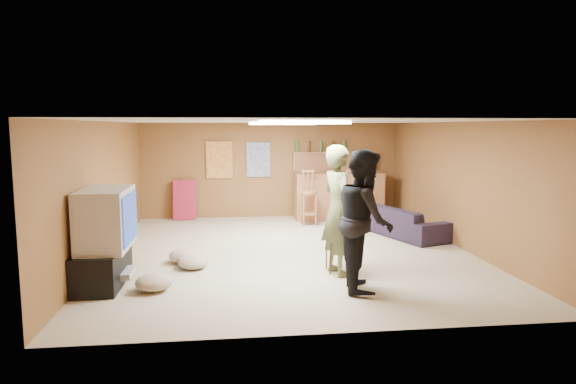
{
  "coord_description": "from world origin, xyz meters",
  "views": [
    {
      "loc": [
        -1.06,
        -8.46,
        2.12
      ],
      "look_at": [
        0.0,
        0.2,
        1.0
      ],
      "focal_mm": 32.0,
      "sensor_mm": 36.0,
      "label": 1
    }
  ],
  "objects": [
    {
      "name": "dvd_box",
      "position": [
        -2.5,
        -1.5,
        0.15
      ],
      "size": [
        0.35,
        0.5,
        0.08
      ],
      "primitive_type": "cube",
      "color": "#B2B2B7",
      "rests_on": "tv_stand"
    },
    {
      "name": "tv_body",
      "position": [
        -2.65,
        -1.5,
        0.9
      ],
      "size": [
        0.6,
        1.1,
        0.8
      ],
      "primitive_type": "cube",
      "color": "#B2B2B7",
      "rests_on": "tv_stand"
    },
    {
      "name": "bar_stool_right",
      "position": [
        1.65,
        2.18,
        0.57
      ],
      "size": [
        0.41,
        0.41,
        1.13
      ],
      "primitive_type": null,
      "rotation": [
        0.0,
        0.0,
        -0.16
      ],
      "color": "brown",
      "rests_on": "ground"
    },
    {
      "name": "bottle_row",
      "position": [
        1.16,
        3.38,
        1.65
      ],
      "size": [
        1.2,
        0.08,
        0.26
      ],
      "primitive_type": null,
      "color": "#3F7233",
      "rests_on": "bar_shelf"
    },
    {
      "name": "folding_chair_stack",
      "position": [
        -2.0,
        3.3,
        0.45
      ],
      "size": [
        0.5,
        0.26,
        0.91
      ],
      "primitive_type": "cube",
      "rotation": [
        -0.14,
        0.0,
        0.0
      ],
      "color": "#AB1F3B",
      "rests_on": "ground"
    },
    {
      "name": "poster_left",
      "position": [
        -1.2,
        3.46,
        1.35
      ],
      "size": [
        0.6,
        0.03,
        0.85
      ],
      "primitive_type": "cube",
      "color": "#BF3F26",
      "rests_on": "wall_back"
    },
    {
      "name": "wall_left",
      "position": [
        -3.0,
        0.0,
        1.1
      ],
      "size": [
        0.02,
        7.0,
        2.2
      ],
      "primitive_type": "cube",
      "color": "brown",
      "rests_on": "ground"
    },
    {
      "name": "ground",
      "position": [
        0.0,
        0.0,
        0.0
      ],
      "size": [
        7.0,
        7.0,
        0.0
      ],
      "primitive_type": "plane",
      "color": "tan",
      "rests_on": "ground"
    },
    {
      "name": "bar_stool_left",
      "position": [
        0.71,
        2.3,
        0.61
      ],
      "size": [
        0.46,
        0.46,
        1.22
      ],
      "primitive_type": null,
      "rotation": [
        0.0,
        0.0,
        -0.23
      ],
      "color": "brown",
      "rests_on": "ground"
    },
    {
      "name": "cushion_far",
      "position": [
        -2.01,
        -1.84,
        0.11
      ],
      "size": [
        0.63,
        0.63,
        0.22
      ],
      "primitive_type": "ellipsoid",
      "rotation": [
        0.0,
        0.0,
        -0.39
      ],
      "color": "tan",
      "rests_on": "ground"
    },
    {
      "name": "ceiling",
      "position": [
        0.0,
        0.0,
        2.2
      ],
      "size": [
        6.0,
        7.0,
        0.02
      ],
      "primitive_type": "cube",
      "color": "silver",
      "rests_on": "ground"
    },
    {
      "name": "bar_shelf",
      "position": [
        1.5,
        3.4,
        1.5
      ],
      "size": [
        2.0,
        0.18,
        0.05
      ],
      "primitive_type": "cube",
      "color": "brown",
      "rests_on": "bar_backing"
    },
    {
      "name": "person_olive",
      "position": [
        0.53,
        -1.39,
        0.93
      ],
      "size": [
        0.61,
        0.77,
        1.86
      ],
      "primitive_type": "imported",
      "rotation": [
        0.0,
        0.0,
        1.84
      ],
      "color": "#555E36",
      "rests_on": "ground"
    },
    {
      "name": "bar_lip",
      "position": [
        1.5,
        2.7,
        1.1
      ],
      "size": [
        2.1,
        0.12,
        0.05
      ],
      "primitive_type": "cube",
      "color": "#392612",
      "rests_on": "bar_counter"
    },
    {
      "name": "wall_front",
      "position": [
        0.0,
        -3.5,
        1.1
      ],
      "size": [
        6.0,
        0.02,
        2.2
      ],
      "primitive_type": "cube",
      "color": "brown",
      "rests_on": "ground"
    },
    {
      "name": "tv_screen",
      "position": [
        -2.34,
        -1.5,
        0.9
      ],
      "size": [
        0.02,
        0.95,
        0.65
      ],
      "primitive_type": "cube",
      "color": "navy",
      "rests_on": "tv_body"
    },
    {
      "name": "bar_counter",
      "position": [
        1.5,
        2.95,
        0.55
      ],
      "size": [
        2.0,
        0.6,
        1.1
      ],
      "primitive_type": "cube",
      "color": "brown",
      "rests_on": "ground"
    },
    {
      "name": "bar_backing",
      "position": [
        1.5,
        3.42,
        1.2
      ],
      "size": [
        2.0,
        0.14,
        0.6
      ],
      "primitive_type": "cube",
      "color": "brown",
      "rests_on": "bar_counter"
    },
    {
      "name": "wall_back",
      "position": [
        0.0,
        3.5,
        1.1
      ],
      "size": [
        6.0,
        0.02,
        2.2
      ],
      "primitive_type": "cube",
      "color": "brown",
      "rests_on": "ground"
    },
    {
      "name": "tray_table",
      "position": [
        0.62,
        -1.25,
        0.3
      ],
      "size": [
        0.57,
        0.53,
        0.6
      ],
      "primitive_type": "cube",
      "rotation": [
        0.0,
        0.0,
        -0.43
      ],
      "color": "#392612",
      "rests_on": "ground"
    },
    {
      "name": "wall_right",
      "position": [
        3.0,
        0.0,
        1.1
      ],
      "size": [
        0.02,
        7.0,
        2.2
      ],
      "primitive_type": "cube",
      "color": "brown",
      "rests_on": "ground"
    },
    {
      "name": "cushion_mid",
      "position": [
        -1.56,
        -0.86,
        0.1
      ],
      "size": [
        0.58,
        0.58,
        0.2
      ],
      "primitive_type": "ellipsoid",
      "rotation": [
        0.0,
        0.0,
        -0.37
      ],
      "color": "tan",
      "rests_on": "ground"
    },
    {
      "name": "cushion_near_tv",
      "position": [
        -1.71,
        -0.49,
        0.11
      ],
      "size": [
        0.66,
        0.66,
        0.23
      ],
      "primitive_type": "ellipsoid",
      "rotation": [
        0.0,
        0.0,
        0.43
      ],
      "color": "tan",
      "rests_on": "ground"
    },
    {
      "name": "ceiling_panel_back",
      "position": [
        0.0,
        1.2,
        2.17
      ],
      "size": [
        1.2,
        0.6,
        0.04
      ],
      "primitive_type": "cube",
      "color": "white",
      "rests_on": "ceiling"
    },
    {
      "name": "cup_red_far",
      "position": [
        0.68,
        -1.34,
        0.65
      ],
      "size": [
        0.1,
        0.1,
        0.11
      ],
      "primitive_type": "cylinder",
      "rotation": [
        0.0,
        0.0,
        0.4
      ],
      "color": "red",
      "rests_on": "tray_table"
    },
    {
      "name": "cup_red_near",
      "position": [
        0.5,
        -1.17,
        0.65
      ],
      "size": [
        0.09,
        0.09,
        0.11
      ],
      "primitive_type": "cylinder",
      "rotation": [
        0.0,
        0.0,
        -0.23
      ],
      "color": "red",
      "rests_on": "tray_table"
    },
    {
      "name": "person_black",
      "position": [
        0.72,
        -2.1,
        0.92
      ],
      "size": [
        0.82,
        0.99,
        1.84
      ],
      "primitive_type": "imported",
      "rotation": [
        0.0,
        0.0,
        1.42
      ],
      "color": "black",
      "rests_on": "ground"
    },
    {
      "name": "tv_stand",
      "position": [
        -2.72,
        -1.5,
        0.25
      ],
      "size": [
        0.55,
        1.3,
        0.5
      ],
      "primitive_type": "cube",
      "color": "black",
      "rests_on": "ground"
    },
    {
      "name": "poster_right",
      "position": [
        -0.3,
        3.46,
        1.35
      ],
      "size": [
        0.55,
        0.03,
        0.8
      ],
      "primitive_type": "cube",
      "color": "#334C99",
      "rests_on": "wall_back"
    },
    {
      "name": "cup_blue",
      "position": [
        0.77,
        -1.14,
        0.66
      ],
      "size": [
        0.09,
        0.09,
        0.12
      ],
      "primitive_type": "cylinder",
      "rotation": [
        0.0,
        0.0,
        0.08
      ],
      "color": "navy",
      "rests_on": "tray_table"
    },
    {
      "name": "sofa",
      "position": [
        2.36,
        0.99,
        0.28
      ],
      "size": [
        1.35,
        2.08,
        0.57
      ],
      "primitive_type": "imported",
      "rotation": [
        0.0,
        0.0,
        1.9
      ],
      "color": "black",
      "rests_on": "ground"
    },
    {
      "name": "ceiling_panel_front",
      "position": [
        0.0,
        -1.5,
        2.17
      ],
      "size": [
        1.2,
        0.6,
        0.04
      ],
      "primitive_type": "cube",
      "color": "white",
      "rests_on": "ceiling"
    }
  ]
}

